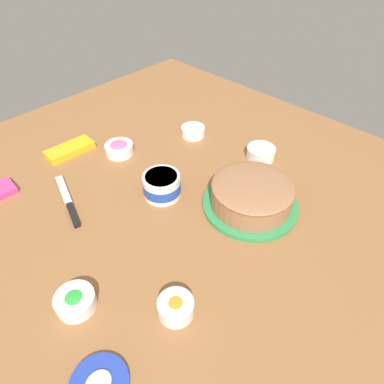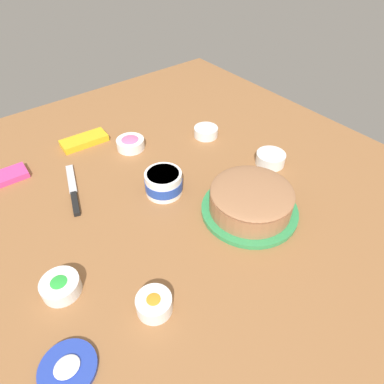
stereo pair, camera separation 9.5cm
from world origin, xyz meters
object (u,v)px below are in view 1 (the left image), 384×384
Objects in this scene: sprinkle_bowl_green at (75,301)px; sprinkle_bowl_orange at (176,307)px; frosting_tub_lid at (99,384)px; spreading_knife at (69,204)px; frosting_tub at (162,185)px; sprinkle_bowl_rainbow at (261,153)px; sprinkle_bowl_yellow at (193,131)px; frosted_cake at (251,196)px; candy_box_lower at (70,149)px; sprinkle_bowl_pink at (119,148)px.

sprinkle_bowl_orange reaches higher than sprinkle_bowl_green.
frosting_tub_lid is 0.48× the size of spreading_knife.
frosting_tub is 1.17× the size of sprinkle_bowl_rainbow.
sprinkle_bowl_rainbow reaches higher than frosting_tub_lid.
frosting_tub is 1.28× the size of sprinkle_bowl_yellow.
sprinkle_bowl_orange is at bearing -161.44° from sprinkle_bowl_rainbow.
frosted_cake is 0.26m from frosting_tub.
spreading_knife is (0.21, 0.46, -0.00)m from frosting_tub_lid.
candy_box_lower is (-0.21, 0.61, -0.03)m from frosted_cake.
sprinkle_bowl_yellow is at bearing 67.44° from frosted_cake.
frosted_cake is 0.52m from sprinkle_bowl_green.
sprinkle_bowl_orange is 0.71m from candy_box_lower.
candy_box_lower is at bearing 147.94° from sprinkle_bowl_yellow.
sprinkle_bowl_rainbow and sprinkle_bowl_pink have the same top height.
frosted_cake is 2.86× the size of sprinkle_bowl_rainbow.
spreading_knife is 0.33m from sprinkle_bowl_green.
sprinkle_bowl_rainbow reaches higher than spreading_knife.
sprinkle_bowl_pink reaches higher than frosting_tub_lid.
sprinkle_bowl_rainbow is 0.48m from sprinkle_bowl_pink.
frosted_cake is 3.13× the size of sprinkle_bowl_yellow.
sprinkle_bowl_pink reaches higher than sprinkle_bowl_green.
candy_box_lower is at bearing 58.29° from spreading_knife.
sprinkle_bowl_yellow is (0.29, 0.16, -0.02)m from frosting_tub.
frosting_tub reaches higher than candy_box_lower.
sprinkle_bowl_rainbow is at bearing -24.36° from spreading_knife.
sprinkle_bowl_green is 0.73m from sprinkle_bowl_rainbow.
sprinkle_bowl_green is 1.12× the size of sprinkle_bowl_orange.
sprinkle_bowl_green reaches higher than spreading_knife.
frosting_tub reaches higher than sprinkle_bowl_rainbow.
spreading_knife is 1.44× the size of candy_box_lower.
sprinkle_bowl_yellow is at bearing 32.22° from frosting_tub_lid.
frosting_tub reaches higher than sprinkle_bowl_green.
sprinkle_bowl_rainbow is 0.59× the size of candy_box_lower.
sprinkle_bowl_green is at bearing 170.48° from frosted_cake.
frosting_tub is at bearing -152.02° from sprinkle_bowl_yellow.
spreading_knife is at bearing 179.94° from sprinkle_bowl_yellow.
sprinkle_bowl_rainbow is at bearing 2.38° from sprinkle_bowl_green.
sprinkle_bowl_green is at bearing 129.92° from sprinkle_bowl_orange.
sprinkle_bowl_yellow is at bearing -0.06° from spreading_knife.
frosting_tub is (-0.14, 0.22, -0.01)m from frosted_cake.
frosted_cake is 1.17× the size of spreading_knife.
sprinkle_bowl_rainbow is 1.21× the size of sprinkle_bowl_orange.
sprinkle_bowl_pink is (0.26, 0.10, 0.01)m from spreading_knife.
sprinkle_bowl_green is (0.06, 0.17, 0.01)m from frosting_tub_lid.
sprinkle_bowl_orange reaches higher than spreading_knife.
sprinkle_bowl_rainbow is at bearing 18.56° from sprinkle_bowl_orange.
frosted_cake is at bearing -151.59° from sprinkle_bowl_rainbow.
sprinkle_bowl_pink is at bearing 64.01° from sprinkle_bowl_orange.
sprinkle_bowl_pink is (0.47, 0.56, 0.01)m from frosting_tub_lid.
sprinkle_bowl_rainbow is (0.73, 0.03, 0.00)m from sprinkle_bowl_green.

